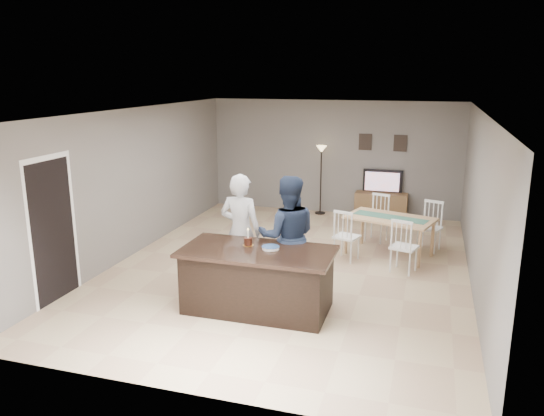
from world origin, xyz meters
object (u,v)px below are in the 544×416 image
(woman, at_px, (241,231))
(man, at_px, (288,236))
(birthday_cake, at_px, (248,241))
(dining_table, at_px, (390,224))
(tv_console, at_px, (381,205))
(plate_stack, at_px, (271,248))
(television, at_px, (382,181))
(floor_lamp, at_px, (321,161))
(kitchen_island, at_px, (258,279))

(woman, height_order, man, man)
(man, xyz_separation_m, birthday_cake, (-0.46, -0.49, 0.03))
(dining_table, bearing_deg, tv_console, 115.62)
(woman, xyz_separation_m, plate_stack, (0.68, -0.64, 0.01))
(television, relative_size, floor_lamp, 0.55)
(kitchen_island, distance_m, birthday_cake, 0.56)
(television, xyz_separation_m, plate_stack, (-1.03, -5.55, 0.06))
(tv_console, xyz_separation_m, dining_table, (0.40, -2.63, 0.31))
(birthday_cake, relative_size, floor_lamp, 0.15)
(birthday_cake, height_order, floor_lamp, floor_lamp)
(tv_console, bearing_deg, floor_lamp, -179.58)
(woman, distance_m, floor_lamp, 4.85)
(tv_console, bearing_deg, plate_stack, -100.66)
(kitchen_island, bearing_deg, dining_table, 61.50)
(kitchen_island, relative_size, dining_table, 1.02)
(kitchen_island, height_order, woman, woman)
(tv_console, distance_m, birthday_cake, 5.63)
(woman, height_order, plate_stack, woman)
(television, xyz_separation_m, floor_lamp, (-1.44, -0.08, 0.42))
(plate_stack, distance_m, dining_table, 3.21)
(television, relative_size, woman, 0.50)
(plate_stack, bearing_deg, dining_table, 63.39)
(birthday_cake, xyz_separation_m, floor_lamp, (-0.05, 5.40, 0.32))
(kitchen_island, bearing_deg, plate_stack, 27.42)
(birthday_cake, height_order, dining_table, birthday_cake)
(television, bearing_deg, birthday_cake, 75.75)
(tv_console, height_order, floor_lamp, floor_lamp)
(tv_console, relative_size, dining_table, 0.57)
(plate_stack, distance_m, floor_lamp, 5.50)
(kitchen_island, distance_m, man, 0.85)
(television, xyz_separation_m, birthday_cake, (-1.39, -5.48, 0.10))
(television, relative_size, plate_stack, 3.66)
(kitchen_island, height_order, birthday_cake, birthday_cake)
(dining_table, bearing_deg, floor_lamp, 142.13)
(man, bearing_deg, kitchen_island, 51.36)
(tv_console, distance_m, dining_table, 2.67)
(man, bearing_deg, television, -117.19)
(kitchen_island, xyz_separation_m, birthday_cake, (-0.19, 0.16, 0.50))
(kitchen_island, xyz_separation_m, floor_lamp, (-0.24, 5.56, 0.83))
(kitchen_island, relative_size, tv_console, 1.79)
(tv_console, bearing_deg, woman, -109.50)
(man, relative_size, plate_stack, 7.43)
(woman, bearing_deg, kitchen_island, 129.52)
(man, xyz_separation_m, floor_lamp, (-0.51, 4.91, 0.35))
(tv_console, distance_m, man, 5.05)
(man, relative_size, dining_table, 0.88)
(plate_stack, relative_size, floor_lamp, 0.15)
(man, relative_size, floor_lamp, 1.12)
(man, bearing_deg, tv_console, -117.34)
(kitchen_island, xyz_separation_m, plate_stack, (0.17, 0.09, 0.47))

